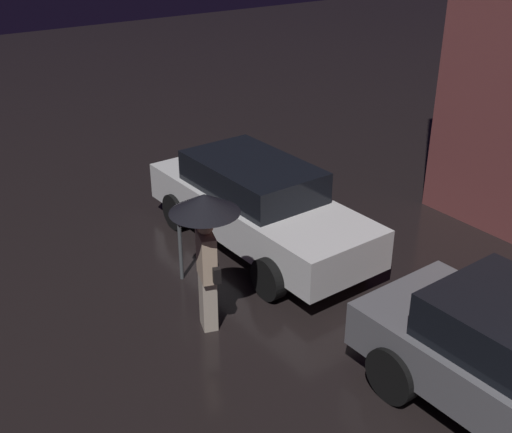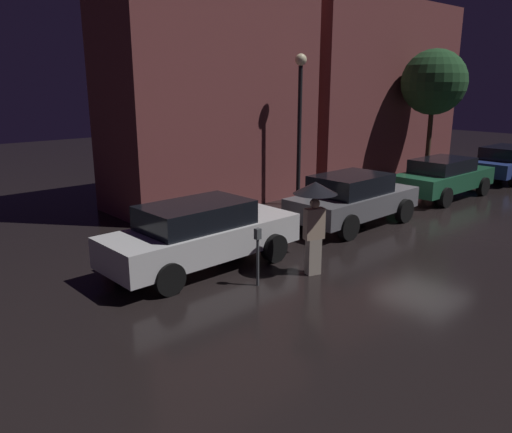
{
  "view_description": "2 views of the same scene",
  "coord_description": "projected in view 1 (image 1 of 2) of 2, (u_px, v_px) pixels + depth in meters",
  "views": [
    {
      "loc": [
        0.6,
        -4.39,
        5.43
      ],
      "look_at": [
        -6.09,
        0.36,
        1.37
      ],
      "focal_mm": 45.0,
      "sensor_mm": 36.0,
      "label": 1
    },
    {
      "loc": [
        -13.6,
        -7.43,
        4.03
      ],
      "look_at": [
        -6.91,
        0.11,
        1.34
      ],
      "focal_mm": 35.0,
      "sensor_mm": 36.0,
      "label": 2
    }
  ],
  "objects": [
    {
      "name": "pedestrian_with_umbrella",
      "position": [
        205.0,
        228.0,
        8.41
      ],
      "size": [
        0.94,
        0.94,
        2.05
      ],
      "rotation": [
        0.0,
        0.0,
        -0.33
      ],
      "color": "beige",
      "rests_on": "ground"
    },
    {
      "name": "parking_meter",
      "position": [
        180.0,
        236.0,
        9.91
      ],
      "size": [
        0.12,
        0.1,
        1.22
      ],
      "color": "#4C5154",
      "rests_on": "ground"
    },
    {
      "name": "parked_car_white",
      "position": [
        257.0,
        203.0,
        10.91
      ],
      "size": [
        4.63,
        1.87,
        1.51
      ],
      "rotation": [
        0.0,
        0.0,
        0.02
      ],
      "color": "silver",
      "rests_on": "ground"
    }
  ]
}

